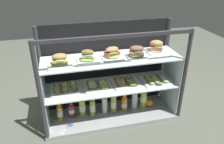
{
  "coord_description": "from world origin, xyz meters",
  "views": [
    {
      "loc": [
        -0.46,
        -1.85,
        1.49
      ],
      "look_at": [
        0.0,
        0.0,
        0.53
      ],
      "focal_mm": 35.41,
      "sensor_mm": 36.0,
      "label": 1
    }
  ],
  "objects_px": {
    "plated_roll_sandwich_mid_left": "(88,57)",
    "juice_bottle_back_center": "(143,99)",
    "open_sandwich_tray_left_of_center": "(156,80)",
    "juice_bottle_back_right": "(71,110)",
    "open_sandwich_tray_mid_right": "(98,85)",
    "open_sandwich_tray_near_right_corner": "(126,83)",
    "juice_bottle_front_right_end": "(135,100)",
    "open_sandwich_tray_mid_left": "(65,88)",
    "orange_fruit_beside_bottles": "(149,103)",
    "kitchen_scissors": "(69,126)",
    "plated_roll_sandwich_left_of_center": "(60,61)",
    "plated_roll_sandwich_center": "(137,53)",
    "juice_bottle_tucked_behind": "(114,103)",
    "plated_roll_sandwich_near_right_corner": "(156,47)",
    "juice_bottle_front_left_end": "(93,107)",
    "plated_roll_sandwich_right_of_center": "(112,54)",
    "juice_bottle_front_fourth": "(105,105)",
    "juice_bottle_front_second": "(60,112)",
    "juice_bottle_near_post": "(124,104)",
    "juice_bottle_back_left": "(82,107)"
  },
  "relations": [
    {
      "from": "plated_roll_sandwich_near_right_corner",
      "to": "open_sandwich_tray_near_right_corner",
      "type": "height_order",
      "value": "plated_roll_sandwich_near_right_corner"
    },
    {
      "from": "open_sandwich_tray_left_of_center",
      "to": "juice_bottle_near_post",
      "type": "distance_m",
      "value": 0.42
    },
    {
      "from": "open_sandwich_tray_mid_right",
      "to": "open_sandwich_tray_near_right_corner",
      "type": "height_order",
      "value": "open_sandwich_tray_near_right_corner"
    },
    {
      "from": "plated_roll_sandwich_left_of_center",
      "to": "orange_fruit_beside_bottles",
      "type": "xyz_separation_m",
      "value": [
        0.91,
        0.08,
        -0.63
      ]
    },
    {
      "from": "plated_roll_sandwich_right_of_center",
      "to": "open_sandwich_tray_mid_left",
      "type": "xyz_separation_m",
      "value": [
        -0.46,
        0.02,
        -0.32
      ]
    },
    {
      "from": "plated_roll_sandwich_center",
      "to": "juice_bottle_tucked_behind",
      "type": "distance_m",
      "value": 0.62
    },
    {
      "from": "open_sandwich_tray_mid_right",
      "to": "plated_roll_sandwich_left_of_center",
      "type": "bearing_deg",
      "value": -171.67
    },
    {
      "from": "plated_roll_sandwich_center",
      "to": "open_sandwich_tray_near_right_corner",
      "type": "relative_size",
      "value": 0.65
    },
    {
      "from": "plated_roll_sandwich_mid_left",
      "to": "open_sandwich_tray_mid_right",
      "type": "relative_size",
      "value": 0.74
    },
    {
      "from": "open_sandwich_tray_left_of_center",
      "to": "orange_fruit_beside_bottles",
      "type": "xyz_separation_m",
      "value": [
        -0.02,
        0.07,
        -0.32
      ]
    },
    {
      "from": "plated_roll_sandwich_near_right_corner",
      "to": "juice_bottle_front_left_end",
      "type": "height_order",
      "value": "plated_roll_sandwich_near_right_corner"
    },
    {
      "from": "open_sandwich_tray_mid_right",
      "to": "juice_bottle_front_right_end",
      "type": "xyz_separation_m",
      "value": [
        0.4,
        0.04,
        -0.26
      ]
    },
    {
      "from": "open_sandwich_tray_mid_right",
      "to": "plated_roll_sandwich_near_right_corner",
      "type": "bearing_deg",
      "value": 3.82
    },
    {
      "from": "juice_bottle_tucked_behind",
      "to": "juice_bottle_back_center",
      "type": "height_order",
      "value": "juice_bottle_tucked_behind"
    },
    {
      "from": "open_sandwich_tray_mid_left",
      "to": "juice_bottle_front_second",
      "type": "xyz_separation_m",
      "value": [
        -0.08,
        0.01,
        -0.28
      ]
    },
    {
      "from": "juice_bottle_front_left_end",
      "to": "juice_bottle_front_right_end",
      "type": "xyz_separation_m",
      "value": [
        0.47,
        0.02,
        0.0
      ]
    },
    {
      "from": "juice_bottle_near_post",
      "to": "plated_roll_sandwich_near_right_corner",
      "type": "bearing_deg",
      "value": 2.87
    },
    {
      "from": "juice_bottle_tucked_behind",
      "to": "juice_bottle_back_center",
      "type": "relative_size",
      "value": 1.06
    },
    {
      "from": "plated_roll_sandwich_right_of_center",
      "to": "kitchen_scissors",
      "type": "distance_m",
      "value": 0.83
    },
    {
      "from": "plated_roll_sandwich_mid_left",
      "to": "juice_bottle_front_right_end",
      "type": "bearing_deg",
      "value": 6.44
    },
    {
      "from": "open_sandwich_tray_mid_left",
      "to": "open_sandwich_tray_near_right_corner",
      "type": "distance_m",
      "value": 0.59
    },
    {
      "from": "juice_bottle_front_left_end",
      "to": "orange_fruit_beside_bottles",
      "type": "bearing_deg",
      "value": 0.92
    },
    {
      "from": "open_sandwich_tray_mid_right",
      "to": "juice_bottle_front_left_end",
      "type": "height_order",
      "value": "open_sandwich_tray_mid_right"
    },
    {
      "from": "open_sandwich_tray_mid_left",
      "to": "orange_fruit_beside_bottles",
      "type": "distance_m",
      "value": 0.94
    },
    {
      "from": "open_sandwich_tray_near_right_corner",
      "to": "juice_bottle_front_left_end",
      "type": "relative_size",
      "value": 1.15
    },
    {
      "from": "open_sandwich_tray_left_of_center",
      "to": "juice_bottle_back_right",
      "type": "height_order",
      "value": "open_sandwich_tray_left_of_center"
    },
    {
      "from": "plated_roll_sandwich_near_right_corner",
      "to": "plated_roll_sandwich_center",
      "type": "bearing_deg",
      "value": -160.75
    },
    {
      "from": "plated_roll_sandwich_right_of_center",
      "to": "juice_bottle_front_second",
      "type": "height_order",
      "value": "plated_roll_sandwich_right_of_center"
    },
    {
      "from": "open_sandwich_tray_left_of_center",
      "to": "juice_bottle_front_left_end",
      "type": "bearing_deg",
      "value": 174.74
    },
    {
      "from": "orange_fruit_beside_bottles",
      "to": "kitchen_scissors",
      "type": "bearing_deg",
      "value": -171.5
    },
    {
      "from": "juice_bottle_front_left_end",
      "to": "juice_bottle_back_center",
      "type": "xyz_separation_m",
      "value": [
        0.57,
        0.02,
        0.0
      ]
    },
    {
      "from": "juice_bottle_front_fourth",
      "to": "plated_roll_sandwich_left_of_center",
      "type": "bearing_deg",
      "value": -169.45
    },
    {
      "from": "juice_bottle_near_post",
      "to": "juice_bottle_front_right_end",
      "type": "height_order",
      "value": "juice_bottle_front_right_end"
    },
    {
      "from": "juice_bottle_back_right",
      "to": "juice_bottle_tucked_behind",
      "type": "distance_m",
      "value": 0.44
    },
    {
      "from": "plated_roll_sandwich_center",
      "to": "juice_bottle_back_center",
      "type": "height_order",
      "value": "plated_roll_sandwich_center"
    },
    {
      "from": "juice_bottle_near_post",
      "to": "open_sandwich_tray_mid_right",
      "type": "bearing_deg",
      "value": -175.14
    },
    {
      "from": "open_sandwich_tray_mid_left",
      "to": "open_sandwich_tray_left_of_center",
      "type": "distance_m",
      "value": 0.91
    },
    {
      "from": "plated_roll_sandwich_left_of_center",
      "to": "plated_roll_sandwich_center",
      "type": "xyz_separation_m",
      "value": [
        0.7,
        0.01,
        0.01
      ]
    },
    {
      "from": "plated_roll_sandwich_near_right_corner",
      "to": "juice_bottle_front_fourth",
      "type": "bearing_deg",
      "value": -178.48
    },
    {
      "from": "juice_bottle_back_right",
      "to": "open_sandwich_tray_mid_left",
      "type": "bearing_deg",
      "value": -147.47
    },
    {
      "from": "plated_roll_sandwich_mid_left",
      "to": "juice_bottle_back_center",
      "type": "distance_m",
      "value": 0.83
    },
    {
      "from": "open_sandwich_tray_mid_left",
      "to": "juice_bottle_front_fourth",
      "type": "distance_m",
      "value": 0.46
    },
    {
      "from": "plated_roll_sandwich_mid_left",
      "to": "open_sandwich_tray_left_of_center",
      "type": "bearing_deg",
      "value": -2.37
    },
    {
      "from": "juice_bottle_back_left",
      "to": "kitchen_scissors",
      "type": "height_order",
      "value": "juice_bottle_back_left"
    },
    {
      "from": "juice_bottle_near_post",
      "to": "kitchen_scissors",
      "type": "xyz_separation_m",
      "value": [
        -0.6,
        -0.13,
        -0.07
      ]
    },
    {
      "from": "open_sandwich_tray_mid_right",
      "to": "kitchen_scissors",
      "type": "height_order",
      "value": "open_sandwich_tray_mid_right"
    },
    {
      "from": "plated_roll_sandwich_mid_left",
      "to": "plated_roll_sandwich_left_of_center",
      "type": "bearing_deg",
      "value": -171.74
    },
    {
      "from": "plated_roll_sandwich_near_right_corner",
      "to": "juice_bottle_back_right",
      "type": "bearing_deg",
      "value": 179.9
    },
    {
      "from": "plated_roll_sandwich_near_right_corner",
      "to": "open_sandwich_tray_near_right_corner",
      "type": "xyz_separation_m",
      "value": [
        -0.32,
        -0.06,
        -0.32
      ]
    },
    {
      "from": "juice_bottle_front_left_end",
      "to": "kitchen_scissors",
      "type": "bearing_deg",
      "value": -154.63
    }
  ]
}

